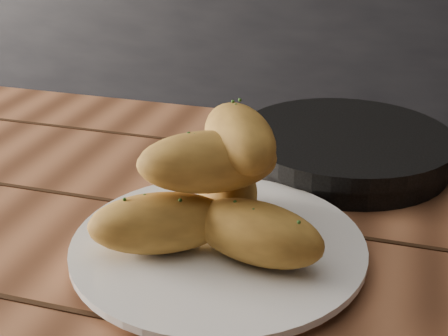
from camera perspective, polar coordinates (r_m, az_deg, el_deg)
counter at (r=2.41m, az=-2.10°, el=9.34°), size 2.80×0.60×0.90m
plate at (r=0.64m, az=-0.52°, el=-7.30°), size 0.30×0.30×0.02m
bread_rolls at (r=0.61m, az=-0.59°, el=-2.06°), size 0.24×0.21×0.13m
skillet at (r=0.85m, az=11.14°, el=1.86°), size 0.41×0.28×0.05m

